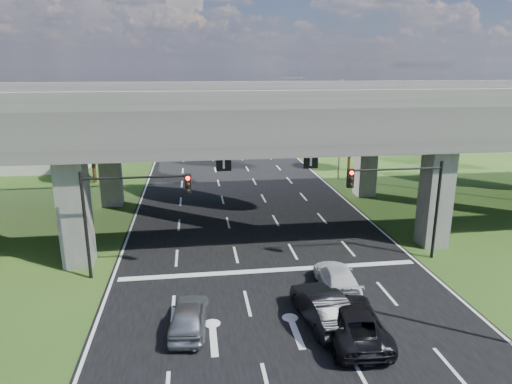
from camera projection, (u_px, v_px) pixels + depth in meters
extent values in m
plane|color=#244416|center=(283.00, 301.00, 22.64)|extent=(160.00, 160.00, 0.00)
cube|color=black|center=(256.00, 231.00, 32.18)|extent=(18.00, 120.00, 0.03)
cube|color=#3A3734|center=(252.00, 114.00, 31.95)|extent=(80.00, 15.00, 2.00)
cube|color=#5B5853|center=(269.00, 100.00, 24.63)|extent=(80.00, 0.50, 1.00)
cube|color=#5B5853|center=(241.00, 87.00, 38.46)|extent=(80.00, 0.50, 1.00)
cube|color=#5B5853|center=(74.00, 207.00, 25.97)|extent=(1.60, 1.60, 7.00)
cube|color=#5B5853|center=(110.00, 164.00, 37.42)|extent=(1.60, 1.60, 7.00)
cube|color=#5B5853|center=(436.00, 193.00, 28.89)|extent=(1.60, 1.60, 7.00)
cube|color=#5B5853|center=(366.00, 157.00, 40.34)|extent=(1.60, 1.60, 7.00)
cube|color=black|center=(224.00, 164.00, 25.47)|extent=(0.85, 0.06, 0.85)
cube|color=black|center=(311.00, 161.00, 26.14)|extent=(0.85, 0.06, 0.85)
cube|color=#9E9E99|center=(0.00, 150.00, 52.05)|extent=(20.00, 10.00, 4.00)
cylinder|color=black|center=(437.00, 211.00, 26.98)|extent=(0.18, 0.18, 6.00)
cylinder|color=black|center=(396.00, 169.00, 25.92)|extent=(5.50, 0.12, 0.12)
cube|color=black|center=(350.00, 178.00, 25.49)|extent=(0.35, 0.28, 1.05)
sphere|color=#FF0C05|center=(352.00, 173.00, 25.25)|extent=(0.22, 0.22, 0.22)
cylinder|color=black|center=(86.00, 227.00, 24.33)|extent=(0.18, 0.18, 6.00)
cylinder|color=black|center=(135.00, 178.00, 24.00)|extent=(5.50, 0.12, 0.12)
cube|color=black|center=(188.00, 184.00, 24.30)|extent=(0.35, 0.28, 1.05)
sphere|color=#FF0C05|center=(188.00, 178.00, 24.05)|extent=(0.22, 0.22, 0.22)
cylinder|color=gray|center=(340.00, 131.00, 45.60)|extent=(0.16, 0.16, 10.00)
cylinder|color=gray|center=(328.00, 82.00, 44.14)|extent=(3.00, 0.10, 0.10)
cube|color=gray|center=(313.00, 84.00, 43.97)|extent=(0.60, 0.25, 0.18)
cylinder|color=gray|center=(303.00, 114.00, 60.86)|extent=(0.16, 0.16, 10.00)
cylinder|color=gray|center=(292.00, 78.00, 59.41)|extent=(3.00, 0.10, 0.10)
cube|color=gray|center=(281.00, 79.00, 59.23)|extent=(0.60, 0.25, 0.18)
cylinder|color=black|center=(94.00, 166.00, 45.15)|extent=(0.36, 0.36, 3.30)
sphere|color=#1B4512|center=(91.00, 136.00, 44.34)|extent=(4.50, 4.50, 4.50)
sphere|color=#1B4512|center=(93.00, 123.00, 43.75)|extent=(3.60, 3.60, 3.60)
sphere|color=#1B4512|center=(89.00, 145.00, 44.93)|extent=(3.30, 3.30, 3.30)
cylinder|color=black|center=(81.00, 154.00, 52.44)|extent=(0.36, 0.36, 2.86)
sphere|color=#1B4512|center=(79.00, 132.00, 51.75)|extent=(3.90, 3.90, 3.90)
sphere|color=#1B4512|center=(81.00, 122.00, 51.20)|extent=(3.12, 3.12, 3.12)
sphere|color=#1B4512|center=(77.00, 138.00, 52.30)|extent=(2.86, 2.86, 2.86)
cylinder|color=black|center=(126.00, 140.00, 60.52)|extent=(0.36, 0.36, 3.52)
sphere|color=#1B4512|center=(124.00, 116.00, 59.66)|extent=(4.80, 4.80, 4.80)
sphere|color=#1B4512|center=(126.00, 105.00, 59.04)|extent=(3.84, 3.84, 3.84)
sphere|color=#1B4512|center=(123.00, 123.00, 60.26)|extent=(3.52, 3.52, 3.52)
cylinder|color=black|center=(349.00, 156.00, 50.67)|extent=(0.36, 0.36, 3.08)
sphere|color=#1B4512|center=(351.00, 131.00, 49.92)|extent=(4.20, 4.20, 4.20)
sphere|color=#1B4512|center=(356.00, 120.00, 49.35)|extent=(3.36, 3.36, 3.36)
sphere|color=#1B4512|center=(346.00, 138.00, 50.49)|extent=(3.08, 3.08, 3.08)
cylinder|color=black|center=(351.00, 145.00, 58.74)|extent=(0.36, 0.36, 2.86)
sphere|color=#1B4512|center=(352.00, 125.00, 58.04)|extent=(3.90, 3.90, 3.90)
sphere|color=#1B4512|center=(356.00, 115.00, 57.49)|extent=(3.12, 3.12, 3.12)
sphere|color=#1B4512|center=(348.00, 130.00, 58.59)|extent=(2.86, 2.86, 2.86)
cylinder|color=black|center=(306.00, 135.00, 65.78)|extent=(0.36, 0.36, 3.30)
sphere|color=#1B4512|center=(306.00, 114.00, 64.97)|extent=(4.50, 4.50, 4.50)
sphere|color=#1B4512|center=(310.00, 104.00, 64.38)|extent=(3.60, 3.60, 3.60)
sphere|color=#1B4512|center=(303.00, 120.00, 65.56)|extent=(3.30, 3.30, 3.30)
imported|color=#9C9FA3|center=(189.00, 316.00, 19.99)|extent=(2.00, 4.08, 1.34)
imported|color=black|center=(322.00, 307.00, 20.56)|extent=(2.10, 4.75, 1.52)
imported|color=silver|center=(337.00, 278.00, 23.55)|extent=(2.24, 4.70, 1.32)
imported|color=black|center=(352.00, 321.00, 19.52)|extent=(2.75, 5.35, 1.45)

